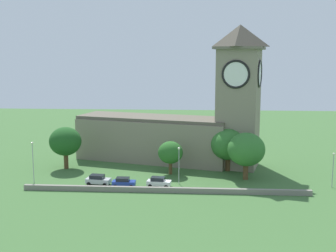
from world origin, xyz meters
TOP-DOWN VIEW (x-y plane):
  - ground_plane at (0.00, 15.00)m, footprint 200.00×200.00m
  - church at (2.38, 18.60)m, footprint 41.64×20.14m
  - quay_barrier at (0.00, -3.04)m, footprint 49.21×0.70m
  - car_silver at (-12.44, 0.60)m, footprint 4.60×2.60m
  - car_blue at (-7.61, -0.29)m, footprint 4.12×2.11m
  - car_white at (-1.37, 0.13)m, footprint 4.42×2.43m
  - streetlamp_west_end at (-24.54, 1.17)m, footprint 0.44×0.44m
  - streetlamp_west_mid at (2.15, 2.16)m, footprint 0.44×0.44m
  - streetlamp_central at (29.38, 1.80)m, footprint 0.44×0.44m
  - tree_riverside_west at (0.22, 8.67)m, footprint 4.91×4.91m
  - tree_riverside_east at (11.73, 11.88)m, footprint 7.04×7.04m
  - tree_churchyard at (14.64, 5.91)m, footprint 7.01×7.01m
  - tree_by_tower at (-21.70, 11.56)m, footprint 6.56×6.56m

SIDE VIEW (x-z plane):
  - ground_plane at x=0.00m, z-range 0.00..0.00m
  - quay_barrier at x=0.00m, z-range 0.00..0.91m
  - car_blue at x=-7.61m, z-range 0.01..1.71m
  - car_white at x=-1.37m, z-range 0.01..1.78m
  - car_silver at x=-12.44m, z-range 0.01..1.87m
  - streetlamp_central at x=29.38m, z-range 1.12..7.40m
  - tree_riverside_west at x=0.22m, z-range 1.05..7.63m
  - streetlamp_west_mid at x=2.15m, z-range 1.16..8.02m
  - streetlamp_west_end at x=-24.54m, z-range 1.22..8.88m
  - tree_riverside_east at x=11.73m, z-range 1.14..9.82m
  - tree_by_tower at x=-21.70m, z-range 1.36..10.06m
  - tree_churchyard at x=14.64m, z-range 1.28..10.23m
  - church at x=2.38m, z-range -6.08..23.34m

